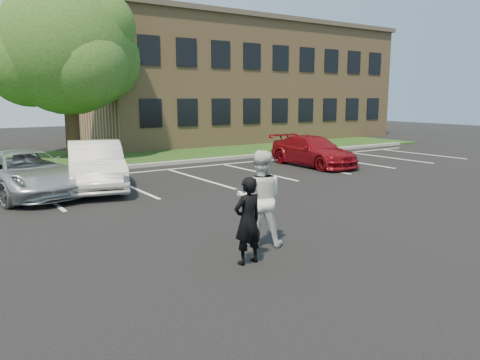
{
  "coord_description": "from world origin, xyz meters",
  "views": [
    {
      "loc": [
        -5.79,
        -7.56,
        3.09
      ],
      "look_at": [
        0.0,
        1.0,
        1.25
      ],
      "focal_mm": 35.0,
      "sensor_mm": 36.0,
      "label": 1
    }
  ],
  "objects_px": {
    "tree": "(69,51)",
    "car_red_compact": "(313,151)",
    "car_silver_minivan": "(25,173)",
    "man_black_suit": "(248,221)",
    "office_building": "(238,82)",
    "man_white_shirt": "(260,199)",
    "car_white_sedan": "(96,165)"
  },
  "relations": [
    {
      "from": "car_white_sedan",
      "to": "office_building",
      "type": "bearing_deg",
      "value": 56.43
    },
    {
      "from": "office_building",
      "to": "man_white_shirt",
      "type": "distance_m",
      "value": 26.27
    },
    {
      "from": "tree",
      "to": "man_black_suit",
      "type": "relative_size",
      "value": 5.32
    },
    {
      "from": "office_building",
      "to": "car_red_compact",
      "type": "relative_size",
      "value": 4.83
    },
    {
      "from": "tree",
      "to": "car_red_compact",
      "type": "height_order",
      "value": "tree"
    },
    {
      "from": "office_building",
      "to": "car_silver_minivan",
      "type": "bearing_deg",
      "value": -141.6
    },
    {
      "from": "tree",
      "to": "car_silver_minivan",
      "type": "bearing_deg",
      "value": -113.79
    },
    {
      "from": "man_black_suit",
      "to": "man_white_shirt",
      "type": "height_order",
      "value": "man_white_shirt"
    },
    {
      "from": "man_white_shirt",
      "to": "car_silver_minivan",
      "type": "xyz_separation_m",
      "value": [
        -3.14,
        8.24,
        -0.3
      ]
    },
    {
      "from": "office_building",
      "to": "car_silver_minivan",
      "type": "height_order",
      "value": "office_building"
    },
    {
      "from": "tree",
      "to": "man_white_shirt",
      "type": "height_order",
      "value": "tree"
    },
    {
      "from": "tree",
      "to": "car_silver_minivan",
      "type": "distance_m",
      "value": 10.56
    },
    {
      "from": "office_building",
      "to": "tree",
      "type": "relative_size",
      "value": 2.55
    },
    {
      "from": "car_white_sedan",
      "to": "car_red_compact",
      "type": "distance_m",
      "value": 9.81
    },
    {
      "from": "tree",
      "to": "man_white_shirt",
      "type": "xyz_separation_m",
      "value": [
        -0.69,
        -16.92,
        -4.34
      ]
    },
    {
      "from": "man_black_suit",
      "to": "car_white_sedan",
      "type": "bearing_deg",
      "value": -93.02
    },
    {
      "from": "office_building",
      "to": "car_white_sedan",
      "type": "relative_size",
      "value": 4.58
    },
    {
      "from": "man_white_shirt",
      "to": "car_white_sedan",
      "type": "distance_m",
      "value": 8.17
    },
    {
      "from": "car_silver_minivan",
      "to": "car_red_compact",
      "type": "bearing_deg",
      "value": -12.07
    },
    {
      "from": "tree",
      "to": "man_black_suit",
      "type": "distance_m",
      "value": 18.31
    },
    {
      "from": "man_black_suit",
      "to": "car_silver_minivan",
      "type": "height_order",
      "value": "man_black_suit"
    },
    {
      "from": "car_silver_minivan",
      "to": "man_white_shirt",
      "type": "bearing_deg",
      "value": -79.94
    },
    {
      "from": "office_building",
      "to": "man_white_shirt",
      "type": "bearing_deg",
      "value": -122.8
    },
    {
      "from": "office_building",
      "to": "man_white_shirt",
      "type": "height_order",
      "value": "office_building"
    },
    {
      "from": "man_white_shirt",
      "to": "tree",
      "type": "bearing_deg",
      "value": -59.02
    },
    {
      "from": "office_building",
      "to": "man_black_suit",
      "type": "bearing_deg",
      "value": -123.42
    },
    {
      "from": "man_black_suit",
      "to": "car_white_sedan",
      "type": "height_order",
      "value": "man_black_suit"
    },
    {
      "from": "man_black_suit",
      "to": "man_white_shirt",
      "type": "xyz_separation_m",
      "value": [
        0.84,
        0.75,
        0.18
      ]
    },
    {
      "from": "man_white_shirt",
      "to": "car_silver_minivan",
      "type": "height_order",
      "value": "man_white_shirt"
    },
    {
      "from": "office_building",
      "to": "man_black_suit",
      "type": "height_order",
      "value": "office_building"
    },
    {
      "from": "car_white_sedan",
      "to": "man_black_suit",
      "type": "bearing_deg",
      "value": -75.45
    },
    {
      "from": "tree",
      "to": "car_white_sedan",
      "type": "distance_m",
      "value": 10.04
    }
  ]
}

